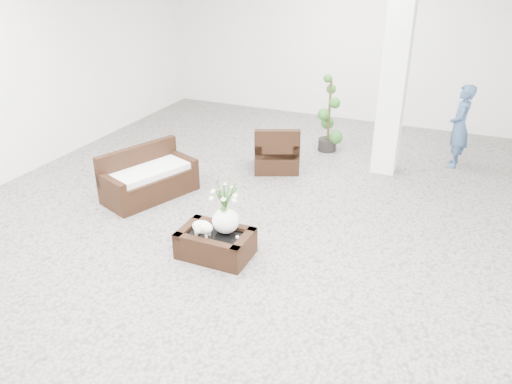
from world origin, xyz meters
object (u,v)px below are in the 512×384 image
at_px(loveseat, 149,174).
at_px(topiary, 329,114).
at_px(coffee_table, 216,244).
at_px(armchair, 276,147).

relative_size(loveseat, topiary, 0.98).
bearing_deg(coffee_table, armchair, 96.51).
bearing_deg(coffee_table, topiary, 86.58).
xyz_separation_m(coffee_table, topiary, (0.25, 4.16, 0.57)).
bearing_deg(loveseat, topiary, -11.74).
height_order(armchair, loveseat, armchair).
relative_size(coffee_table, armchair, 1.10).
height_order(armchair, topiary, topiary).
bearing_deg(coffee_table, loveseat, 147.65).
bearing_deg(armchair, topiary, -139.59).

